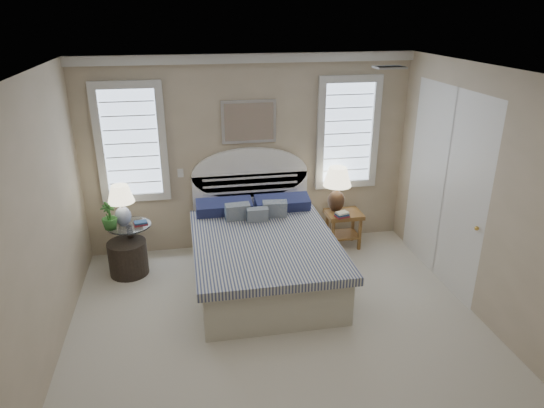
{
  "coord_description": "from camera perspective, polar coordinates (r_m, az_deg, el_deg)",
  "views": [
    {
      "loc": [
        -0.88,
        -3.9,
        3.23
      ],
      "look_at": [
        0.04,
        1.0,
        1.21
      ],
      "focal_mm": 32.0,
      "sensor_mm": 36.0,
      "label": 1
    }
  ],
  "objects": [
    {
      "name": "window_left",
      "position": [
        6.62,
        -16.22,
        6.91
      ],
      "size": [
        0.9,
        0.06,
        1.6
      ],
      "primitive_type": "cube",
      "color": "silver",
      "rests_on": "wall_back"
    },
    {
      "name": "window_right",
      "position": [
        6.97,
        8.88,
        8.25
      ],
      "size": [
        0.9,
        0.06,
        1.6
      ],
      "primitive_type": "cube",
      "color": "silver",
      "rests_on": "wall_back"
    },
    {
      "name": "lamp_right",
      "position": [
        6.9,
        7.67,
        2.33
      ],
      "size": [
        0.49,
        0.49,
        0.65
      ],
      "rotation": [
        0.0,
        0.0,
        -0.25
      ],
      "color": "black",
      "rests_on": "nightstand_right"
    },
    {
      "name": "wall_back",
      "position": [
        6.73,
        -2.7,
        5.79
      ],
      "size": [
        4.5,
        0.02,
        2.7
      ],
      "primitive_type": "cube",
      "color": "tan",
      "rests_on": "floor"
    },
    {
      "name": "floor",
      "position": [
        5.14,
        1.71,
        -16.89
      ],
      "size": [
        4.5,
        5.0,
        0.01
      ],
      "primitive_type": "cube",
      "color": "beige",
      "rests_on": "ground"
    },
    {
      "name": "lamp_left",
      "position": [
        6.43,
        -17.32,
        0.37
      ],
      "size": [
        0.44,
        0.44,
        0.55
      ],
      "rotation": [
        0.0,
        0.0,
        0.4
      ],
      "color": "silver",
      "rests_on": "side_table_left"
    },
    {
      "name": "wall_right",
      "position": [
        5.34,
        26.19,
        -0.92
      ],
      "size": [
        0.02,
        5.0,
        2.7
      ],
      "primitive_type": "cube",
      "color": "tan",
      "rests_on": "floor"
    },
    {
      "name": "bed",
      "position": [
        6.13,
        -1.15,
        -5.61
      ],
      "size": [
        1.72,
        2.28,
        1.47
      ],
      "color": "beige",
      "rests_on": "floor"
    },
    {
      "name": "nightstand_right",
      "position": [
        7.03,
        8.4,
        -2.07
      ],
      "size": [
        0.5,
        0.4,
        0.53
      ],
      "color": "brown",
      "rests_on": "floor"
    },
    {
      "name": "wall_left",
      "position": [
        4.54,
        -27.17,
        -5.02
      ],
      "size": [
        0.02,
        5.0,
        2.7
      ],
      "primitive_type": "cube",
      "color": "tan",
      "rests_on": "floor"
    },
    {
      "name": "books_left",
      "position": [
        6.48,
        -15.19,
        -2.2
      ],
      "size": [
        0.19,
        0.16,
        0.05
      ],
      "rotation": [
        0.0,
        0.0,
        0.23
      ],
      "color": "maroon",
      "rests_on": "side_table_left"
    },
    {
      "name": "switch_plate",
      "position": [
        6.72,
        -10.72,
        3.61
      ],
      "size": [
        0.08,
        0.01,
        0.12
      ],
      "primitive_type": "cube",
      "color": "silver",
      "rests_on": "wall_back"
    },
    {
      "name": "painting",
      "position": [
        6.57,
        -2.72,
        9.63
      ],
      "size": [
        0.74,
        0.04,
        0.58
      ],
      "primitive_type": "cube",
      "color": "silver",
      "rests_on": "wall_back"
    },
    {
      "name": "hvac_vent",
      "position": [
        5.17,
        13.67,
        15.36
      ],
      "size": [
        0.3,
        0.2,
        0.02
      ],
      "primitive_type": "cube",
      "color": "#B2B2B2",
      "rests_on": "ceiling"
    },
    {
      "name": "side_table_left",
      "position": [
        6.64,
        -16.26,
        -4.27
      ],
      "size": [
        0.56,
        0.56,
        0.63
      ],
      "color": "black",
      "rests_on": "floor"
    },
    {
      "name": "ceiling",
      "position": [
        4.03,
        2.15,
        14.51
      ],
      "size": [
        4.5,
        5.0,
        0.01
      ],
      "primitive_type": "cube",
      "color": "silver",
      "rests_on": "wall_back"
    },
    {
      "name": "books_right",
      "position": [
        6.81,
        8.23,
        -1.25
      ],
      "size": [
        0.2,
        0.17,
        0.07
      ],
      "rotation": [
        0.0,
        0.0,
        0.21
      ],
      "color": "maroon",
      "rests_on": "nightstand_right"
    },
    {
      "name": "potted_plant",
      "position": [
        6.42,
        -18.61,
        -1.32
      ],
      "size": [
        0.24,
        0.24,
        0.36
      ],
      "primitive_type": "imported",
      "rotation": [
        0.0,
        0.0,
        -0.24
      ],
      "color": "#336729",
      "rests_on": "side_table_left"
    },
    {
      "name": "floor_pot",
      "position": [
        6.59,
        -16.56,
        -6.08
      ],
      "size": [
        0.6,
        0.6,
        0.45
      ],
      "primitive_type": "cylinder",
      "rotation": [
        0.0,
        0.0,
        0.25
      ],
      "color": "black",
      "rests_on": "floor"
    },
    {
      "name": "crown_molding",
      "position": [
        6.45,
        -2.86,
        16.77
      ],
      "size": [
        4.5,
        0.08,
        0.12
      ],
      "primitive_type": "cube",
      "color": "silver",
      "rests_on": "wall_back"
    },
    {
      "name": "closet_door",
      "position": [
        6.31,
        19.61,
        1.96
      ],
      "size": [
        0.02,
        1.8,
        2.4
      ],
      "primitive_type": "cube",
      "color": "silver",
      "rests_on": "floor"
    }
  ]
}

